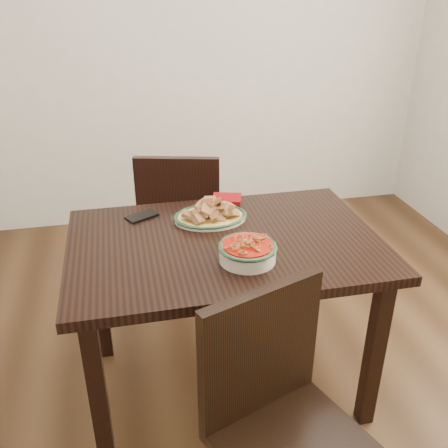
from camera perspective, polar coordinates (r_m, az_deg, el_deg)
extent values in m
plane|color=#342010|center=(2.49, 2.77, -15.88)|extent=(3.50, 3.50, 0.00)
cube|color=beige|center=(3.57, -4.43, 20.48)|extent=(3.50, 0.10, 2.60)
cube|color=black|center=(1.97, 0.12, -2.34)|extent=(1.22, 0.81, 0.04)
cube|color=black|center=(1.91, -14.16, -18.63)|extent=(0.06, 0.06, 0.71)
cube|color=black|center=(2.10, 16.80, -13.96)|extent=(0.06, 0.06, 0.71)
cube|color=black|center=(2.41, -14.07, -7.70)|extent=(0.06, 0.06, 0.71)
cube|color=black|center=(2.57, 10.14, -4.94)|extent=(0.06, 0.06, 0.71)
cube|color=black|center=(2.79, -4.65, -0.07)|extent=(0.51, 0.51, 0.04)
cube|color=black|center=(3.04, -0.96, -2.46)|extent=(0.04, 0.04, 0.41)
cube|color=black|center=(3.07, -7.32, -2.34)|extent=(0.04, 0.04, 0.41)
cube|color=black|center=(2.74, -1.30, -5.93)|extent=(0.04, 0.04, 0.41)
cube|color=black|center=(2.78, -8.35, -5.74)|extent=(0.04, 0.04, 0.41)
cube|color=black|center=(2.52, -5.30, 2.85)|extent=(0.42, 0.14, 0.44)
cube|color=black|center=(1.95, 8.42, -22.99)|extent=(0.04, 0.04, 0.41)
cube|color=black|center=(1.55, 4.19, -14.24)|extent=(0.41, 0.19, 0.44)
ellipsoid|color=beige|center=(2.12, -1.57, 0.72)|extent=(0.30, 0.23, 0.02)
ellipsoid|color=gold|center=(2.11, -1.58, 0.86)|extent=(0.29, 0.22, 0.01)
torus|color=#193821|center=(2.11, -1.58, 0.91)|extent=(0.24, 0.24, 0.01)
cylinder|color=beige|center=(1.81, 2.70, -3.32)|extent=(0.21, 0.21, 0.06)
torus|color=#1B3C24|center=(1.80, 2.72, -2.60)|extent=(0.22, 0.22, 0.02)
cylinder|color=#A31407|center=(1.80, 2.72, -2.46)|extent=(0.18, 0.18, 0.01)
cube|color=black|center=(2.16, -9.36, 0.88)|extent=(0.15, 0.12, 0.01)
cube|color=maroon|center=(2.31, 0.32, 2.97)|extent=(0.16, 0.14, 0.01)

